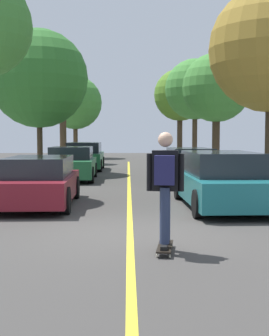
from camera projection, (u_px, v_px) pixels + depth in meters
ground at (130, 233)px, 8.66m from camera, size 80.00×80.00×0.00m
center_line at (129, 202)px, 12.65m from camera, size 0.12×39.20×0.01m
parked_car_left_nearest at (39, 181)px, 12.02m from camera, size 1.93×4.16×1.27m
parked_car_left_near at (72, 164)px, 18.93m from camera, size 2.00×4.05×1.37m
parked_car_left_far at (84, 156)px, 24.44m from camera, size 1.99×4.04×1.46m
parked_car_right_nearest at (222, 180)px, 11.76m from camera, size 2.07×4.54×1.41m
parked_car_right_near at (189, 165)px, 18.02m from camera, size 1.91×4.14×1.34m
street_tree_left_near at (39, 79)px, 22.01m from camera, size 4.66×4.66×6.69m
street_tree_left_far at (63, 88)px, 29.97m from camera, size 2.88×2.88×6.30m
street_tree_left_farthest at (75, 103)px, 37.12m from camera, size 4.26×4.26×6.43m
street_tree_right_near at (216, 88)px, 22.52m from camera, size 3.34×3.34×5.67m
street_tree_right_far at (195, 90)px, 29.70m from camera, size 3.87×3.87×6.57m
street_tree_right_farthest at (180, 95)px, 38.35m from camera, size 4.29×4.29×7.18m
fire_hydrant at (1, 180)px, 13.91m from camera, size 0.20×0.20×0.70m
skateboard at (165, 247)px, 7.25m from camera, size 0.33×0.86×0.10m
skateboarder at (165, 182)px, 7.15m from camera, size 0.59×0.71×1.77m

